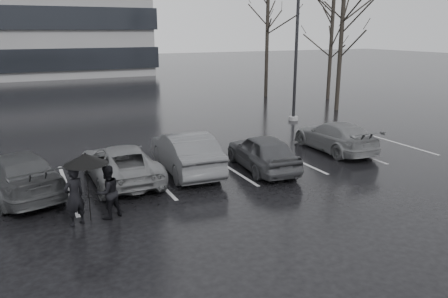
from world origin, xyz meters
name	(u,v)px	position (x,y,z in m)	size (l,w,h in m)	color
ground	(242,189)	(0.00, 0.00, 0.00)	(160.00, 160.00, 0.00)	black
car_main	(262,152)	(1.62, 1.54, 0.65)	(1.54, 3.82, 1.30)	black
car_west_a	(185,152)	(-0.96, 2.50, 0.72)	(1.52, 4.37, 1.44)	#2F2F32
car_west_b	(120,163)	(-3.28, 2.49, 0.61)	(2.03, 4.40, 1.22)	#4A4A4C
car_west_c	(16,174)	(-6.43, 2.58, 0.66)	(1.85, 4.56, 1.32)	black
car_east	(335,136)	(5.62, 2.42, 0.61)	(1.71, 4.22, 1.22)	#4A4A4C
pedestrian_left	(74,197)	(-5.10, -0.46, 0.78)	(0.57, 0.37, 1.56)	black
pedestrian_right	(108,192)	(-4.25, -0.36, 0.73)	(0.71, 0.55, 1.46)	black
umbrella	(86,159)	(-4.73, -0.34, 1.71)	(1.11, 1.11, 1.87)	black
lamp_post	(297,39)	(7.72, 8.49, 4.40)	(0.53, 0.53, 9.61)	gray
stall_stripes	(190,170)	(-0.80, 2.50, 0.00)	(19.72, 5.00, 0.00)	#ABABAE
tree_east	(341,45)	(12.00, 10.00, 4.00)	(0.26, 0.26, 8.00)	black
tree_ne	(331,50)	(14.50, 14.00, 3.50)	(0.26, 0.26, 7.00)	black
tree_north	(267,39)	(11.00, 17.00, 4.25)	(0.26, 0.26, 8.50)	black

